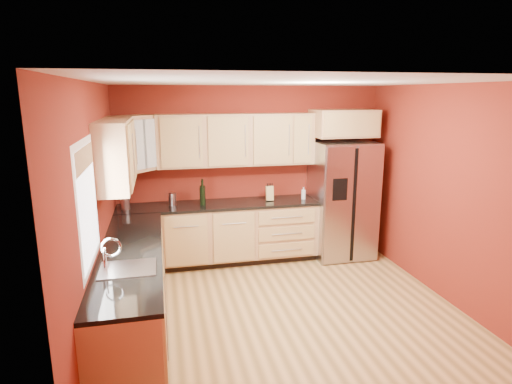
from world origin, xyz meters
TOP-DOWN VIEW (x-y plane):
  - floor at (0.00, 0.00)m, footprint 4.00×4.00m
  - ceiling at (0.00, 0.00)m, footprint 4.00×4.00m
  - wall_back at (0.00, 2.00)m, footprint 4.00×0.04m
  - wall_front at (0.00, -2.00)m, footprint 4.00×0.04m
  - wall_left at (-2.00, 0.00)m, footprint 0.04×4.00m
  - wall_right at (2.00, 0.00)m, footprint 0.04×4.00m
  - base_cabinets_back at (-0.55, 1.70)m, footprint 2.90×0.60m
  - base_cabinets_left at (-1.70, 0.00)m, footprint 0.60×2.80m
  - countertop_back at (-0.55, 1.69)m, footprint 2.90×0.62m
  - countertop_left at (-1.69, 0.00)m, footprint 0.62×2.80m
  - upper_cabinets_back at (-0.25, 1.83)m, footprint 2.30×0.33m
  - upper_cabinets_left at (-1.83, 0.72)m, footprint 0.33×1.35m
  - corner_upper_cabinet at (-1.67, 1.67)m, footprint 0.67×0.67m
  - over_fridge_cabinet at (1.35, 1.70)m, footprint 0.92×0.60m
  - refrigerator at (1.35, 1.62)m, footprint 0.90×0.75m
  - window at (-1.98, -0.50)m, footprint 0.03×0.90m
  - sink_faucet at (-1.69, -0.50)m, footprint 0.50×0.42m
  - canister_left at (-1.85, 1.65)m, footprint 0.13×0.13m
  - canister_right at (-1.21, 1.73)m, footprint 0.13×0.13m
  - wine_bottle_a at (-0.79, 1.66)m, footprint 0.10×0.10m
  - wine_bottle_b at (-0.78, 1.73)m, footprint 0.11×0.11m
  - knife_block at (0.22, 1.71)m, footprint 0.12×0.11m
  - soap_dispenser at (0.74, 1.67)m, footprint 0.07×0.07m

SIDE VIEW (x-z plane):
  - floor at x=0.00m, z-range 0.00..0.00m
  - base_cabinets_back at x=-0.55m, z-range 0.00..0.88m
  - base_cabinets_left at x=-1.70m, z-range 0.00..0.88m
  - refrigerator at x=1.35m, z-range 0.00..1.78m
  - countertop_back at x=-0.55m, z-range 0.88..0.92m
  - countertop_left at x=-1.69m, z-range 0.88..0.92m
  - canister_right at x=-1.21m, z-range 0.92..1.10m
  - soap_dispenser at x=0.74m, z-range 0.92..1.10m
  - canister_left at x=-1.85m, z-range 0.92..1.11m
  - knife_block at x=0.22m, z-range 0.92..1.14m
  - sink_faucet at x=-1.69m, z-range 0.92..1.22m
  - wine_bottle_a at x=-0.79m, z-range 0.92..1.27m
  - wine_bottle_b at x=-0.78m, z-range 0.92..1.29m
  - wall_back at x=0.00m, z-range 0.00..2.60m
  - wall_front at x=0.00m, z-range 0.00..2.60m
  - wall_left at x=-2.00m, z-range 0.00..2.60m
  - wall_right at x=2.00m, z-range 0.00..2.60m
  - window at x=-1.98m, z-range 1.05..2.05m
  - upper_cabinets_back at x=-0.25m, z-range 1.45..2.20m
  - upper_cabinets_left at x=-1.83m, z-range 1.45..2.20m
  - corner_upper_cabinet at x=-1.67m, z-range 1.45..2.20m
  - over_fridge_cabinet at x=1.35m, z-range 1.85..2.25m
  - ceiling at x=0.00m, z-range 2.60..2.60m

